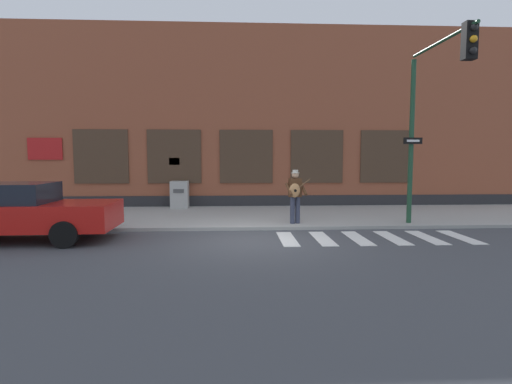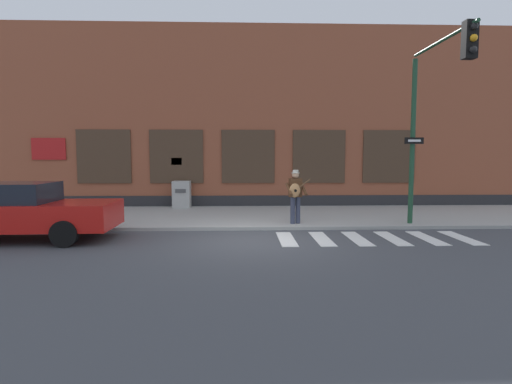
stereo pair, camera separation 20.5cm
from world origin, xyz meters
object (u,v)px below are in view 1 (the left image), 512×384
at_px(busker, 295,193).
at_px(traffic_light, 432,101).
at_px(red_car, 23,212).
at_px(utility_box, 180,194).

distance_m(busker, traffic_light, 4.73).
height_order(red_car, utility_box, red_car).
bearing_deg(busker, utility_box, 135.14).
relative_size(busker, traffic_light, 0.32).
xyz_separation_m(busker, utility_box, (-4.18, 4.16, -0.41)).
bearing_deg(red_car, busker, 13.56).
bearing_deg(traffic_light, red_car, -177.20).
distance_m(busker, utility_box, 5.92).
xyz_separation_m(busker, traffic_light, (3.67, -1.25, 2.70)).
bearing_deg(utility_box, traffic_light, -34.56).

